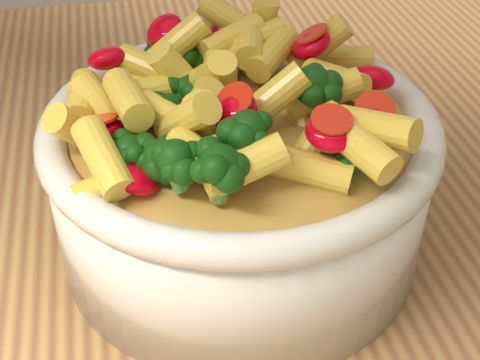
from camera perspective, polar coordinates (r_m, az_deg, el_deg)
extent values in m
cube|color=#B3854C|center=(0.53, -5.60, -3.05)|extent=(1.20, 0.80, 0.04)
cylinder|color=#B3854C|center=(1.24, 19.73, -5.24)|extent=(0.05, 0.05, 0.86)
cylinder|color=silver|center=(0.45, 0.00, -0.49)|extent=(0.24, 0.24, 0.10)
ellipsoid|color=silver|center=(0.47, 0.00, -3.41)|extent=(0.22, 0.22, 0.04)
torus|color=silver|center=(0.42, 0.00, 4.74)|extent=(0.25, 0.25, 0.02)
ellipsoid|color=gold|center=(0.42, 0.00, 4.74)|extent=(0.22, 0.22, 0.02)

